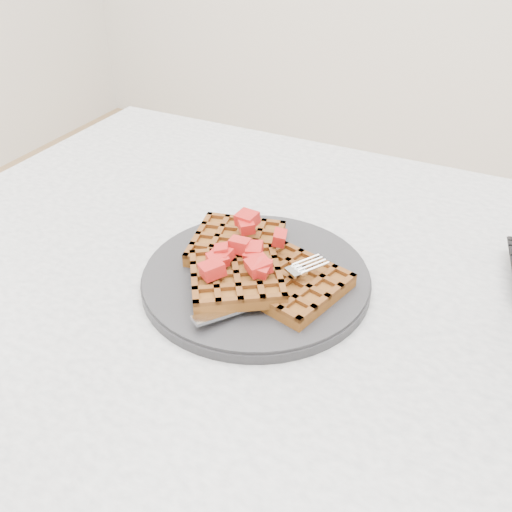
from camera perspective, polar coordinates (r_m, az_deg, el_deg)
The scene contains 5 objects.
table at distance 0.76m, azimuth 7.22°, elevation -10.13°, with size 1.20×0.80×0.75m.
plate at distance 0.69m, azimuth 0.00°, elevation -2.20°, with size 0.27×0.27×0.02m, color #232326.
waffles at distance 0.67m, azimuth -0.13°, elevation -1.06°, with size 0.22×0.21×0.03m.
strawberry_pile at distance 0.66m, azimuth 0.00°, elevation 1.00°, with size 0.15×0.15×0.02m, color #940000, non-canonical shape.
fork at distance 0.64m, azimuth 1.58°, elevation -3.79°, with size 0.02×0.18×0.02m, color silver, non-canonical shape.
Camera 1 is at (0.15, -0.52, 1.17)m, focal length 40.00 mm.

